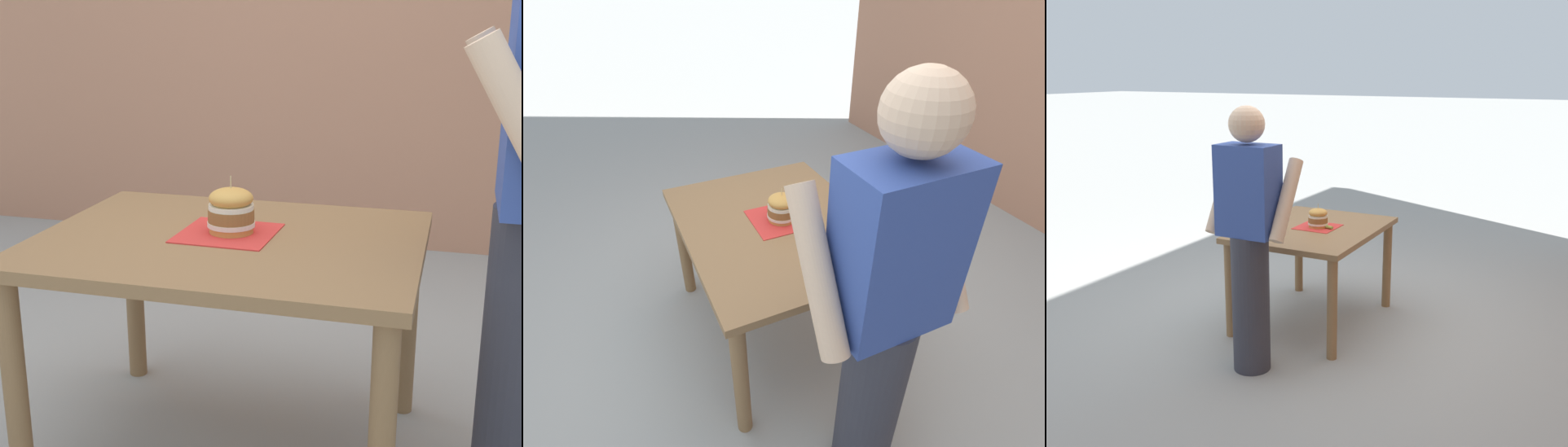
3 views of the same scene
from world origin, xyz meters
TOP-DOWN VIEW (x-y plane):
  - ground_plane at (0.00, 0.00)m, footprint 80.00×80.00m
  - patio_table at (0.00, 0.00)m, footprint 0.93×1.18m
  - serving_paper at (-0.03, -0.02)m, footprint 0.30×0.30m
  - sandwich at (-0.04, -0.01)m, footprint 0.15×0.15m
  - pickle_spear at (-0.13, 0.01)m, footprint 0.07×0.04m

SIDE VIEW (x-z plane):
  - ground_plane at x=0.00m, z-range 0.00..0.00m
  - patio_table at x=0.00m, z-range 0.26..1.01m
  - serving_paper at x=-0.03m, z-range 0.75..0.75m
  - pickle_spear at x=-0.13m, z-range 0.75..0.77m
  - sandwich at x=-0.04m, z-range 0.73..0.91m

